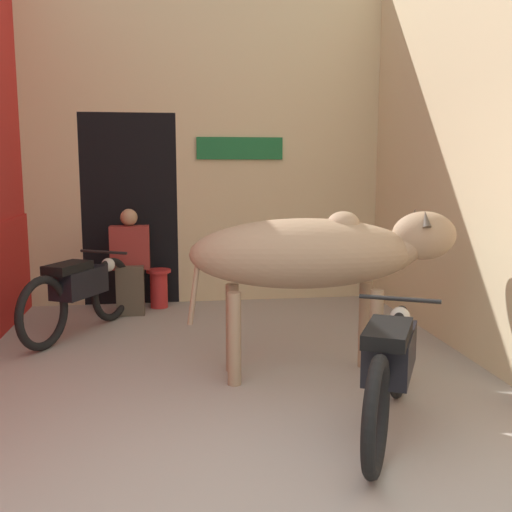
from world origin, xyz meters
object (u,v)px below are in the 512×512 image
object	(u,v)px
motorcycle_near	(390,364)
shopkeeper_seated	(130,259)
plastic_stool	(159,287)
cow	(318,255)
motorcycle_far	(80,291)

from	to	relation	value
motorcycle_near	shopkeeper_seated	size ratio (longest dim) A/B	1.43
shopkeeper_seated	plastic_stool	bearing A→B (deg)	34.94
motorcycle_near	shopkeeper_seated	bearing A→B (deg)	118.73
cow	motorcycle_far	size ratio (longest dim) A/B	1.32
motorcycle_far	plastic_stool	xyz separation A→B (m)	(0.78, 1.06, -0.21)
shopkeeper_seated	cow	bearing A→B (deg)	-54.78
cow	motorcycle_far	xyz separation A→B (m)	(-2.13, 1.53, -0.56)
motorcycle_far	plastic_stool	size ratio (longest dim) A/B	3.56
motorcycle_near	plastic_stool	world-z (taller)	motorcycle_near
motorcycle_near	shopkeeper_seated	xyz separation A→B (m)	(-1.90, 3.46, 0.19)
motorcycle_near	shopkeeper_seated	distance (m)	3.95
cow	motorcycle_far	bearing A→B (deg)	144.35
motorcycle_near	plastic_stool	distance (m)	4.01
cow	motorcycle_near	xyz separation A→B (m)	(0.22, -1.09, -0.56)
motorcycle_far	shopkeeper_seated	bearing A→B (deg)	61.29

